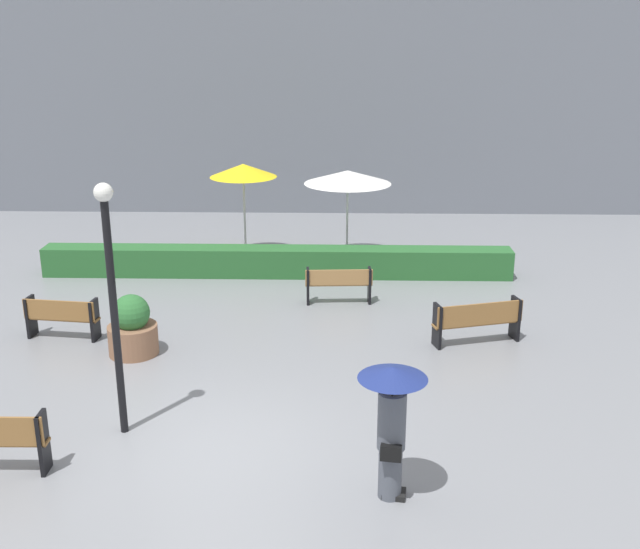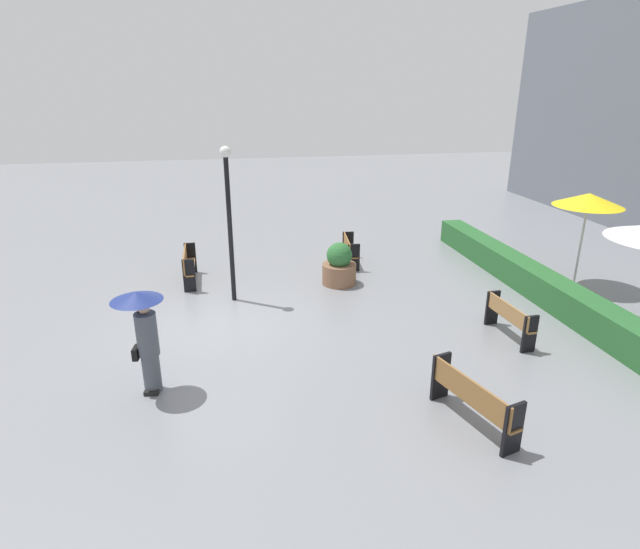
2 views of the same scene
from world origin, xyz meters
TOP-DOWN VIEW (x-y plane):
  - ground_plane at (0.00, 0.00)m, footprint 60.00×60.00m
  - bench_back_row at (1.78, 6.34)m, footprint 1.56×0.41m
  - bench_far_right at (4.57, 4.06)m, footprint 1.84×0.83m
  - bench_far_left at (-3.88, 4.12)m, footprint 1.53×0.53m
  - pedestrian_with_umbrella at (2.47, -1.28)m, footprint 0.91×0.91m
  - planter_pot at (-2.23, 3.40)m, footprint 0.96×0.96m
  - lamp_post at (-1.61, 0.41)m, footprint 0.28×0.28m
  - patio_umbrella_yellow at (-0.80, 9.90)m, footprint 1.80×1.80m
  - patio_umbrella_white at (1.99, 9.64)m, footprint 2.32×2.32m
  - hedge_strip at (0.18, 8.40)m, footprint 12.00×0.70m
  - building_facade at (0.00, 16.00)m, footprint 28.00×1.20m

SIDE VIEW (x-z plane):
  - ground_plane at x=0.00m, z-range 0.00..0.00m
  - hedge_strip at x=0.18m, z-range 0.00..0.74m
  - bench_far_left at x=-3.88m, z-range 0.07..0.93m
  - bench_back_row at x=1.78m, z-range 0.09..0.93m
  - bench_far_right at x=4.57m, z-range 0.07..0.97m
  - planter_pot at x=-2.23m, z-range -0.08..1.13m
  - pedestrian_with_umbrella at x=2.47m, z-range 0.26..2.24m
  - patio_umbrella_white at x=1.99m, z-range 1.08..3.60m
  - lamp_post at x=-1.61m, z-range 0.45..4.43m
  - patio_umbrella_yellow at x=-0.80m, z-range 1.14..3.78m
  - building_facade at x=0.00m, z-range 0.00..8.60m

